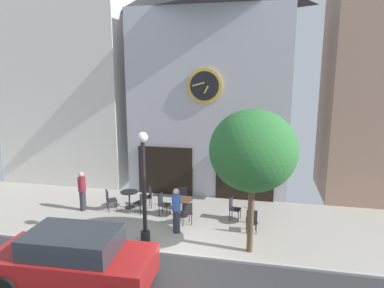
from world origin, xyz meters
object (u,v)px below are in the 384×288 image
at_px(cafe_table_leftmost, 129,196).
at_px(cafe_table_near_curb, 183,203).
at_px(cafe_chair_left_end, 142,201).
at_px(parked_car_red, 74,259).
at_px(cafe_chair_near_tree, 110,198).
at_px(pedestrian_blue, 176,210).
at_px(cafe_chair_outer, 233,207).
at_px(street_lamp, 144,187).
at_px(cafe_chair_corner, 252,219).
at_px(street_tree, 253,151).
at_px(cafe_chair_right_end, 163,203).
at_px(cafe_chair_by_entrance, 187,212).
at_px(cafe_chair_mid_row, 148,195).
at_px(cafe_chair_under_awning, 182,196).
at_px(cafe_table_center_right, 253,210).
at_px(pedestrian_maroon, 82,191).

height_order(cafe_table_leftmost, cafe_table_near_curb, cafe_table_near_curb).
distance_m(cafe_chair_left_end, parked_car_red, 5.03).
distance_m(cafe_chair_near_tree, pedestrian_blue, 3.57).
relative_size(cafe_chair_left_end, cafe_chair_outer, 1.00).
relative_size(street_lamp, pedestrian_blue, 2.29).
height_order(cafe_chair_near_tree, parked_car_red, parked_car_red).
bearing_deg(cafe_chair_outer, cafe_chair_corner, -53.68).
bearing_deg(street_tree, cafe_chair_right_end, 148.15).
height_order(cafe_chair_by_entrance, parked_car_red, parked_car_red).
relative_size(cafe_chair_mid_row, pedestrian_blue, 0.54).
bearing_deg(cafe_chair_outer, cafe_chair_right_end, -177.45).
distance_m(cafe_chair_under_awning, pedestrian_blue, 2.34).
relative_size(cafe_table_center_right, cafe_chair_left_end, 0.87).
height_order(street_tree, pedestrian_blue, street_tree).
height_order(cafe_chair_corner, cafe_chair_outer, same).
height_order(cafe_chair_by_entrance, pedestrian_maroon, pedestrian_maroon).
xyz_separation_m(street_lamp, cafe_chair_corner, (3.54, 1.39, -1.42)).
height_order(cafe_chair_right_end, cafe_chair_under_awning, same).
relative_size(pedestrian_blue, pedestrian_maroon, 1.00).
bearing_deg(cafe_table_leftmost, cafe_chair_near_tree, -146.64).
distance_m(cafe_table_near_curb, cafe_chair_corner, 2.92).
distance_m(street_lamp, cafe_chair_mid_row, 3.41).
height_order(cafe_table_near_curb, cafe_chair_left_end, cafe_chair_left_end).
bearing_deg(pedestrian_maroon, cafe_chair_by_entrance, -6.12).
bearing_deg(cafe_table_leftmost, cafe_chair_mid_row, 16.44).
xyz_separation_m(cafe_chair_right_end, cafe_chair_under_awning, (0.61, 0.87, 0.00)).
bearing_deg(cafe_table_near_curb, pedestrian_blue, -85.94).
bearing_deg(street_lamp, parked_car_red, -110.61).
height_order(cafe_table_center_right, cafe_chair_corner, cafe_chair_corner).
bearing_deg(cafe_chair_near_tree, cafe_chair_mid_row, 25.05).
relative_size(street_tree, pedestrian_maroon, 2.78).
xyz_separation_m(cafe_table_center_right, cafe_chair_corner, (-0.02, -0.85, -0.02)).
distance_m(cafe_table_leftmost, pedestrian_maroon, 1.96).
relative_size(street_lamp, cafe_chair_near_tree, 4.25).
bearing_deg(pedestrian_maroon, cafe_table_near_curb, 3.45).
bearing_deg(cafe_chair_left_end, cafe_table_near_curb, 2.50).
height_order(cafe_chair_corner, cafe_chair_under_awning, same).
distance_m(street_lamp, street_tree, 3.81).
distance_m(cafe_table_near_curb, parked_car_red, 5.41).
bearing_deg(cafe_table_center_right, cafe_chair_corner, -91.57).
xyz_separation_m(cafe_table_near_curb, cafe_chair_under_awning, (-0.23, 0.83, -0.02)).
distance_m(cafe_chair_outer, cafe_chair_under_awning, 2.36).
relative_size(cafe_chair_mid_row, cafe_chair_by_entrance, 1.00).
distance_m(cafe_table_near_curb, cafe_chair_mid_row, 1.81).
relative_size(cafe_chair_left_end, pedestrian_maroon, 0.54).
bearing_deg(cafe_table_leftmost, parked_car_red, -83.25).
distance_m(cafe_table_near_curb, cafe_chair_under_awning, 0.86).
distance_m(cafe_chair_right_end, cafe_chair_outer, 2.85).
relative_size(cafe_chair_outer, pedestrian_blue, 0.54).
bearing_deg(cafe_table_near_curb, pedestrian_maroon, -176.55).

